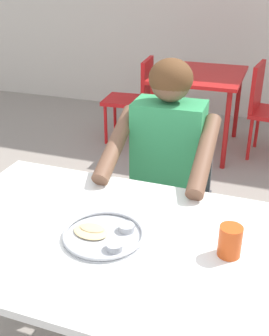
% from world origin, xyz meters
% --- Properties ---
extents(table_foreground, '(1.27, 0.84, 0.74)m').
position_xyz_m(table_foreground, '(-0.00, -0.01, 0.67)').
color(table_foreground, white).
rests_on(table_foreground, ground).
extents(thali_tray, '(0.29, 0.29, 0.03)m').
position_xyz_m(thali_tray, '(0.01, -0.03, 0.75)').
color(thali_tray, '#B7BABF').
rests_on(thali_tray, table_foreground).
extents(drinking_cup, '(0.08, 0.08, 0.11)m').
position_xyz_m(drinking_cup, '(0.44, 0.02, 0.80)').
color(drinking_cup, '#D84C19').
rests_on(drinking_cup, table_foreground).
extents(chair_foreground, '(0.42, 0.44, 0.84)m').
position_xyz_m(chair_foreground, '(0.04, 0.83, 0.49)').
color(chair_foreground, '#3F3F44').
rests_on(chair_foreground, ground).
extents(diner_foreground, '(0.50, 0.56, 1.23)m').
position_xyz_m(diner_foreground, '(0.05, 0.61, 0.73)').
color(diner_foreground, '#272727').
rests_on(diner_foreground, ground).
extents(table_background_red, '(0.77, 0.90, 0.72)m').
position_xyz_m(table_background_red, '(-0.17, 2.58, 0.63)').
color(table_background_red, red).
rests_on(table_background_red, ground).
extents(chair_red_left, '(0.46, 0.41, 0.82)m').
position_xyz_m(chair_red_left, '(-0.78, 2.53, 0.47)').
color(chair_red_left, red).
rests_on(chair_red_left, ground).
extents(chair_red_right, '(0.43, 0.45, 0.84)m').
position_xyz_m(chair_red_right, '(0.44, 2.60, 0.49)').
color(chair_red_right, red).
rests_on(chair_red_right, ground).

